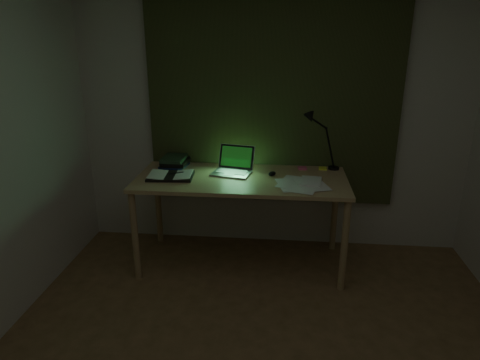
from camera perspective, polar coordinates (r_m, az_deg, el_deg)
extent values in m
cube|color=silver|center=(3.88, 4.32, 8.76)|extent=(3.50, 0.00, 2.50)
cube|color=#30381C|center=(3.81, 4.38, 11.61)|extent=(2.20, 0.06, 2.00)
ellipsoid|color=black|center=(3.61, 4.31, 0.85)|extent=(0.08, 0.10, 0.03)
cube|color=#F1FF35|center=(3.84, 10.97, 1.53)|extent=(0.07, 0.07, 0.01)
cube|color=#F65F8A|center=(3.82, 8.31, 1.57)|extent=(0.08, 0.08, 0.02)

